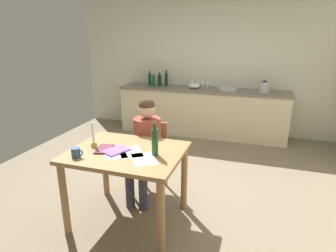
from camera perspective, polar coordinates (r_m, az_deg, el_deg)
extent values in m
cube|color=#7A6B56|center=(3.77, -0.67, -12.46)|extent=(5.20, 5.20, 0.04)
cube|color=beige|center=(5.81, 7.76, 11.86)|extent=(5.20, 0.12, 2.60)
cube|color=beige|center=(5.62, 6.71, 2.67)|extent=(3.16, 0.60, 0.86)
cube|color=#72665B|center=(5.52, 6.87, 7.18)|extent=(3.20, 0.64, 0.04)
cube|color=#9E7042|center=(2.86, -8.24, -5.25)|extent=(1.10, 0.88, 0.04)
cylinder|color=#9E7042|center=(3.00, -19.94, -13.51)|extent=(0.07, 0.07, 0.75)
cylinder|color=#9E7042|center=(2.57, -1.42, -17.95)|extent=(0.07, 0.07, 0.75)
cylinder|color=#9E7042|center=(3.55, -12.42, -7.78)|extent=(0.07, 0.07, 0.75)
cylinder|color=#9E7042|center=(3.20, 3.23, -10.33)|extent=(0.07, 0.07, 0.75)
cube|color=#9E7042|center=(3.52, -3.89, -6.38)|extent=(0.41, 0.41, 0.04)
cube|color=#9E7042|center=(3.60, -2.94, -2.18)|extent=(0.36, 0.04, 0.40)
cylinder|color=#9E7042|center=(3.54, -7.41, -10.44)|extent=(0.04, 0.04, 0.43)
cylinder|color=#9E7042|center=(3.42, -2.09, -11.28)|extent=(0.04, 0.04, 0.43)
cylinder|color=#9E7042|center=(3.81, -5.34, -8.16)|extent=(0.04, 0.04, 0.43)
cylinder|color=#9E7042|center=(3.71, -0.40, -8.85)|extent=(0.04, 0.04, 0.43)
cylinder|color=brown|center=(3.40, -4.10, -2.53)|extent=(0.33, 0.33, 0.50)
sphere|color=#D8AD8C|center=(3.30, -4.24, 3.35)|extent=(0.20, 0.20, 0.20)
sphere|color=#473323|center=(3.29, -4.25, 4.03)|extent=(0.19, 0.19, 0.19)
cylinder|color=#383847|center=(3.37, -6.44, -7.45)|extent=(0.14, 0.38, 0.13)
cylinder|color=#383847|center=(3.32, -7.60, -12.30)|extent=(0.10, 0.10, 0.45)
cylinder|color=#383847|center=(3.31, -3.86, -7.82)|extent=(0.14, 0.38, 0.13)
cylinder|color=#383847|center=(3.26, -4.96, -12.76)|extent=(0.10, 0.10, 0.45)
cylinder|color=#33598C|center=(2.80, -17.88, -5.06)|extent=(0.08, 0.08, 0.09)
torus|color=#33598C|center=(2.77, -17.11, -5.11)|extent=(0.06, 0.01, 0.06)
cylinder|color=gold|center=(3.00, -14.52, -3.59)|extent=(0.06, 0.06, 0.05)
cylinder|color=white|center=(2.96, -14.71, -1.26)|extent=(0.02, 0.02, 0.21)
cube|color=brown|center=(2.91, -12.59, -4.49)|extent=(0.19, 0.26, 0.02)
cube|color=#7A55BE|center=(2.85, -10.28, -4.85)|extent=(0.26, 0.29, 0.02)
cube|color=white|center=(2.81, -10.59, -5.36)|extent=(0.35, 0.36, 0.00)
cube|color=white|center=(2.81, -7.46, -5.15)|extent=(0.34, 0.36, 0.00)
cube|color=white|center=(2.65, -4.78, -6.54)|extent=(0.34, 0.36, 0.00)
cylinder|color=#194C23|center=(2.68, -2.63, -3.27)|extent=(0.06, 0.06, 0.25)
cylinder|color=#194C23|center=(2.63, -2.68, -0.06)|extent=(0.03, 0.03, 0.06)
cylinder|color=#B2B7BC|center=(5.44, 11.83, 7.21)|extent=(0.36, 0.36, 0.04)
cylinder|color=silver|center=(5.58, 12.09, 8.50)|extent=(0.02, 0.02, 0.24)
cylinder|color=#194C23|center=(5.89, -3.66, 9.27)|extent=(0.06, 0.06, 0.23)
cylinder|color=#194C23|center=(5.87, -3.69, 10.68)|extent=(0.03, 0.03, 0.06)
cylinder|color=#194C23|center=(5.74, -2.86, 8.90)|extent=(0.07, 0.07, 0.20)
cylinder|color=#194C23|center=(5.72, -2.88, 10.12)|extent=(0.03, 0.03, 0.05)
cylinder|color=black|center=(5.78, -1.71, 9.05)|extent=(0.07, 0.07, 0.21)
cylinder|color=black|center=(5.77, -1.72, 10.36)|extent=(0.03, 0.03, 0.05)
cylinder|color=black|center=(5.78, -0.34, 9.25)|extent=(0.06, 0.06, 0.25)
cylinder|color=black|center=(5.76, -0.34, 10.80)|extent=(0.03, 0.03, 0.06)
ellipsoid|color=white|center=(5.53, 5.25, 7.97)|extent=(0.22, 0.22, 0.10)
cylinder|color=#B7BABF|center=(5.40, 18.60, 7.34)|extent=(0.18, 0.18, 0.18)
cone|color=#262628|center=(5.38, 18.72, 8.49)|extent=(0.11, 0.11, 0.04)
cylinder|color=silver|center=(5.65, 7.83, 7.61)|extent=(0.06, 0.06, 0.00)
cylinder|color=silver|center=(5.64, 7.84, 7.98)|extent=(0.01, 0.01, 0.07)
cone|color=silver|center=(5.63, 7.87, 8.73)|extent=(0.07, 0.07, 0.08)
cylinder|color=silver|center=(5.67, 6.91, 7.68)|extent=(0.06, 0.06, 0.00)
cylinder|color=silver|center=(5.66, 6.92, 8.05)|extent=(0.01, 0.01, 0.07)
cone|color=silver|center=(5.65, 6.95, 8.80)|extent=(0.07, 0.07, 0.08)
cylinder|color=silver|center=(5.68, 5.97, 7.74)|extent=(0.06, 0.06, 0.00)
cylinder|color=silver|center=(5.68, 5.98, 8.11)|extent=(0.01, 0.01, 0.07)
cone|color=silver|center=(5.67, 6.01, 8.86)|extent=(0.07, 0.07, 0.08)
cylinder|color=silver|center=(5.71, 4.80, 7.82)|extent=(0.06, 0.06, 0.00)
cylinder|color=silver|center=(5.70, 4.81, 8.19)|extent=(0.01, 0.01, 0.07)
cone|color=silver|center=(5.69, 4.83, 8.93)|extent=(0.07, 0.07, 0.08)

